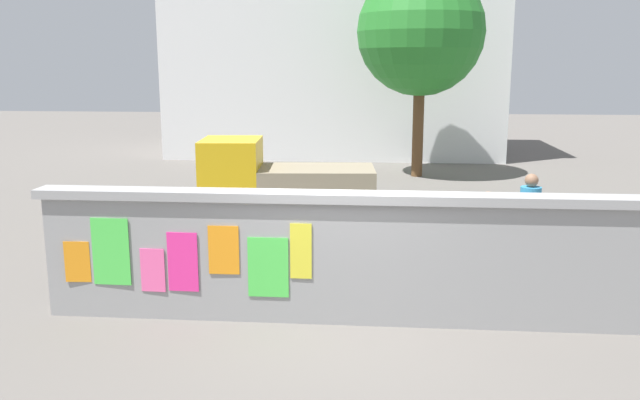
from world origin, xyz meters
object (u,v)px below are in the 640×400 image
auto_rickshaw_truck (279,184)px  motorcycle (410,239)px  person_walking (486,235)px  person_bystander (530,211)px  bicycle_near (147,255)px  bicycle_far (288,260)px  tree_roadside (421,32)px

auto_rickshaw_truck → motorcycle: auto_rickshaw_truck is taller
person_walking → auto_rickshaw_truck: bearing=130.5°
person_bystander → motorcycle: bearing=-180.0°
motorcycle → person_walking: 1.96m
bicycle_near → person_walking: bearing=-6.9°
motorcycle → bicycle_near: bearing=-167.1°
person_bystander → bicycle_far: bearing=-164.5°
motorcycle → tree_roadside: bearing=86.0°
auto_rickshaw_truck → person_walking: 5.59m
bicycle_near → bicycle_far: same height
bicycle_near → person_bystander: person_bystander is taller
bicycle_far → person_bystander: size_ratio=1.06×
bicycle_near → person_bystander: 6.32m
bicycle_far → tree_roadside: bearing=75.9°
motorcycle → tree_roadside: 10.05m
bicycle_far → motorcycle: bearing=29.1°
bicycle_near → tree_roadside: bearing=64.4°
person_bystander → tree_roadside: 9.93m
bicycle_far → person_walking: bearing=-10.2°
bicycle_near → person_walking: (5.25, -0.64, 0.62)m
bicycle_near → person_bystander: (6.21, 0.98, 0.62)m
bicycle_near → person_walking: person_walking is taller
bicycle_near → person_bystander: bearing=8.9°
person_bystander → tree_roadside: tree_roadside is taller
bicycle_near → tree_roadside: (4.90, 10.24, 3.93)m
motorcycle → bicycle_far: 2.23m
auto_rickshaw_truck → motorcycle: 3.75m
auto_rickshaw_truck → person_bystander: auto_rickshaw_truck is taller
tree_roadside → person_walking: bearing=-88.2°
motorcycle → person_bystander: size_ratio=1.17×
tree_roadside → auto_rickshaw_truck: bearing=-116.3°
motorcycle → bicycle_near: (-4.26, -0.98, -0.10)m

